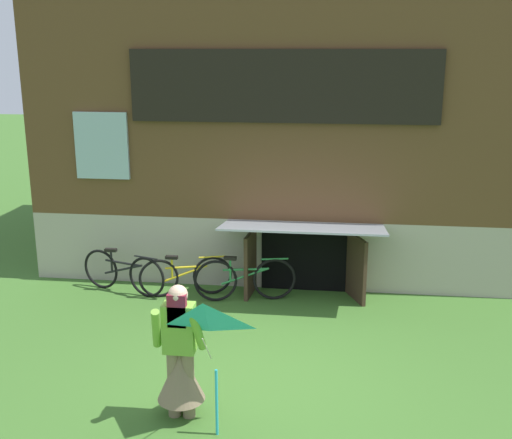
{
  "coord_description": "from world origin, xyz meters",
  "views": [
    {
      "loc": [
        0.83,
        -6.95,
        3.91
      ],
      "look_at": [
        -0.15,
        0.82,
        1.79
      ],
      "focal_mm": 44.28,
      "sensor_mm": 36.0,
      "label": 1
    }
  ],
  "objects_px": {
    "person": "(180,363)",
    "bicycle_black": "(123,272)",
    "bicycle_yellow": "(186,276)",
    "bicycle_green": "(245,279)",
    "kite": "(204,335)"
  },
  "relations": [
    {
      "from": "person",
      "to": "kite",
      "type": "xyz_separation_m",
      "value": [
        0.37,
        -0.46,
        0.56
      ]
    },
    {
      "from": "person",
      "to": "bicycle_black",
      "type": "xyz_separation_m",
      "value": [
        -1.82,
        3.45,
        -0.29
      ]
    },
    {
      "from": "person",
      "to": "bicycle_black",
      "type": "relative_size",
      "value": 1.0
    },
    {
      "from": "person",
      "to": "bicycle_yellow",
      "type": "height_order",
      "value": "person"
    },
    {
      "from": "kite",
      "to": "bicycle_green",
      "type": "bearing_deg",
      "value": 92.15
    },
    {
      "from": "bicycle_black",
      "to": "bicycle_yellow",
      "type": "bearing_deg",
      "value": 17.5
    },
    {
      "from": "person",
      "to": "bicycle_black",
      "type": "distance_m",
      "value": 3.91
    },
    {
      "from": "bicycle_green",
      "to": "bicycle_black",
      "type": "relative_size",
      "value": 1.04
    },
    {
      "from": "bicycle_green",
      "to": "kite",
      "type": "bearing_deg",
      "value": -99.68
    },
    {
      "from": "person",
      "to": "bicycle_green",
      "type": "distance_m",
      "value": 3.38
    },
    {
      "from": "bicycle_green",
      "to": "person",
      "type": "bearing_deg",
      "value": -105.63
    },
    {
      "from": "kite",
      "to": "bicycle_yellow",
      "type": "bearing_deg",
      "value": 106.16
    },
    {
      "from": "bicycle_yellow",
      "to": "kite",
      "type": "bearing_deg",
      "value": -90.48
    },
    {
      "from": "kite",
      "to": "bicycle_black",
      "type": "bearing_deg",
      "value": 119.18
    },
    {
      "from": "bicycle_yellow",
      "to": "bicycle_black",
      "type": "height_order",
      "value": "bicycle_black"
    }
  ]
}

